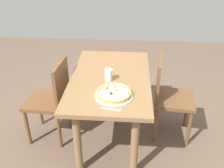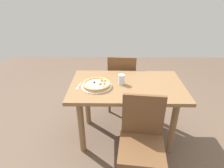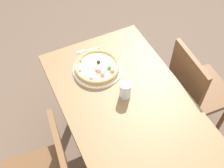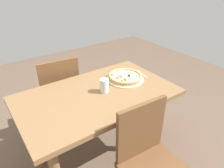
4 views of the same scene
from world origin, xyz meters
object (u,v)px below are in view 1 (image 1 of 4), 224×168
plate (114,95)px  fork (112,109)px  pizza (114,93)px  chair_far (168,95)px  chair_near (52,98)px  dining_table (110,87)px  drinking_glass (109,75)px

plate → fork: size_ratio=2.02×
fork → pizza: bearing=99.4°
chair_far → fork: size_ratio=5.38×
chair_near → pizza: 0.77m
chair_far → plate: size_ratio=2.67×
plate → fork: bearing=0.7°
pizza → dining_table: bearing=-170.1°
drinking_glass → plate: bearing=14.2°
chair_far → chair_near: bearing=-77.0°
dining_table → drinking_glass: bearing=-9.8°
dining_table → chair_far: 0.62m
chair_near → chair_far: bearing=-79.3°
dining_table → drinking_glass: (0.06, -0.01, 0.18)m
chair_near → fork: (0.50, 0.66, 0.25)m
chair_near → plate: bearing=-110.8°
chair_far → pizza: bearing=-44.6°
drinking_glass → pizza: bearing=14.3°
chair_far → drinking_glass: (0.17, -0.61, 0.30)m
plate → pizza: 0.03m
fork → plate: bearing=99.4°
pizza → drinking_glass: drinking_glass is taller
plate → pizza: pizza is taller
plate → drinking_glass: (-0.27, -0.07, 0.05)m
chair_near → drinking_glass: (0.03, 0.59, 0.30)m
pizza → chair_near: bearing=-114.3°
chair_near → pizza: size_ratio=2.94×
pizza → drinking_glass: (-0.27, -0.07, 0.03)m
chair_near → plate: size_ratio=2.67×
dining_table → fork: bearing=6.4°
chair_near → drinking_glass: bearing=-88.9°
chair_far → pizza: size_ratio=2.94×
pizza → drinking_glass: size_ratio=2.65×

